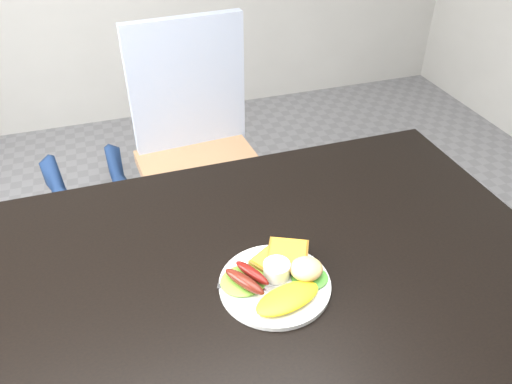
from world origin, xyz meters
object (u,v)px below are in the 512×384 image
(plate, at_px, (275,284))
(person, at_px, (95,130))
(dining_table, at_px, (275,265))
(dining_chair, at_px, (204,173))

(plate, bearing_deg, person, 112.44)
(dining_table, bearing_deg, plate, -111.23)
(dining_table, height_order, plate, plate)
(dining_chair, height_order, plate, plate)
(person, xyz_separation_m, plate, (0.30, -0.72, -0.02))
(dining_table, relative_size, person, 0.77)
(person, bearing_deg, dining_table, 107.31)
(dining_table, xyz_separation_m, person, (-0.33, 0.65, 0.05))
(dining_chair, bearing_deg, dining_table, -95.40)
(dining_chair, distance_m, plate, 0.93)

